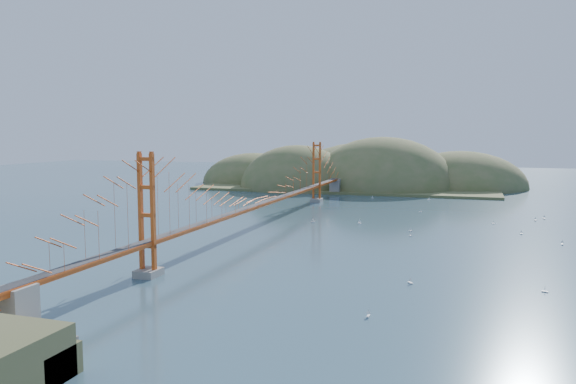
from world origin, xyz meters
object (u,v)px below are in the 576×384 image
(bridge, at_px, (262,178))
(sailboat_2, at_px, (545,291))
(sailboat_1, at_px, (411,230))
(sailboat_0, at_px, (411,235))
(fort, at_px, (0,335))

(bridge, height_order, sailboat_2, bridge)
(sailboat_1, bearing_deg, sailboat_2, -62.46)
(bridge, bearing_deg, sailboat_0, -3.95)
(sailboat_0, bearing_deg, fort, -114.10)
(fort, relative_size, sailboat_2, 6.05)
(bridge, height_order, fort, bridge)
(sailboat_2, bearing_deg, sailboat_1, 117.54)
(fort, bearing_deg, sailboat_0, 65.90)
(sailboat_1, distance_m, sailboat_2, 29.85)
(sailboat_1, relative_size, sailboat_2, 1.03)
(bridge, relative_size, fort, 25.51)
(sailboat_1, xyz_separation_m, sailboat_0, (0.35, -3.53, -0.01))
(bridge, bearing_deg, sailboat_1, 5.67)
(sailboat_0, relative_size, sailboat_2, 0.92)
(sailboat_0, xyz_separation_m, sailboat_2, (13.46, -22.93, 0.01))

